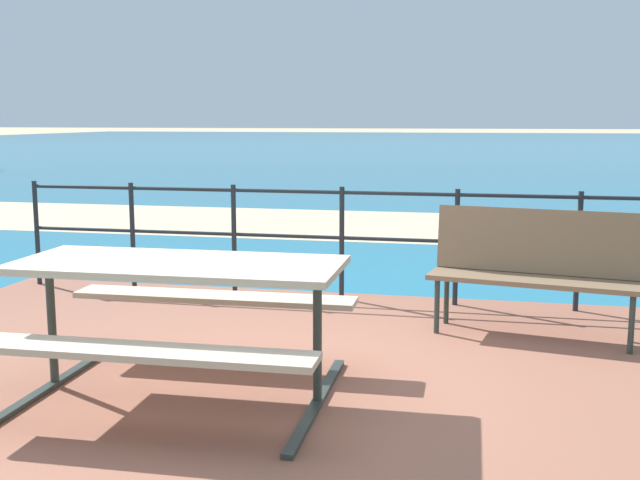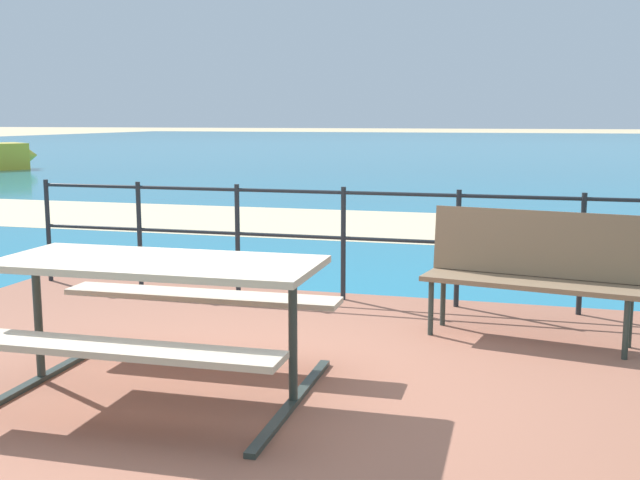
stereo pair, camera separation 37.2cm
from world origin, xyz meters
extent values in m
plane|color=tan|center=(0.00, 0.00, 0.00)|extent=(240.00, 240.00, 0.00)
cube|color=#935B47|center=(0.00, 0.00, 0.03)|extent=(6.40, 5.20, 0.06)
cube|color=teal|center=(0.00, 40.00, 0.01)|extent=(90.00, 90.00, 0.01)
cube|color=beige|center=(0.00, 7.52, 0.01)|extent=(54.01, 3.66, 0.01)
cube|color=#BCAD93|center=(-0.45, -0.18, 0.82)|extent=(1.85, 0.82, 0.04)
cube|color=#BCAD93|center=(-0.44, -0.78, 0.50)|extent=(1.84, 0.30, 0.04)
cube|color=#BCAD93|center=(-0.46, 0.41, 0.50)|extent=(1.84, 0.30, 0.04)
cylinder|color=#2D3833|center=(-1.25, -0.20, 0.44)|extent=(0.05, 0.05, 0.76)
cube|color=#2D3833|center=(-1.25, -0.20, 0.07)|extent=(0.09, 1.45, 0.03)
cylinder|color=#2D3833|center=(0.34, -0.17, 0.44)|extent=(0.05, 0.05, 0.76)
cube|color=#2D3833|center=(0.34, -0.17, 0.07)|extent=(0.09, 1.45, 0.03)
cube|color=#7A6047|center=(1.57, 1.47, 0.48)|extent=(1.54, 0.66, 0.04)
cube|color=#7A6047|center=(1.61, 1.64, 0.74)|extent=(1.48, 0.34, 0.48)
cylinder|color=#2D3833|center=(0.89, 1.44, 0.27)|extent=(0.04, 0.04, 0.42)
cylinder|color=#2D3833|center=(0.94, 1.73, 0.27)|extent=(0.04, 0.04, 0.42)
cylinder|color=#2D3833|center=(2.20, 1.20, 0.27)|extent=(0.04, 0.04, 0.42)
cylinder|color=#2D3833|center=(2.26, 1.50, 0.27)|extent=(0.04, 0.04, 0.42)
cylinder|color=#1E2328|center=(-2.95, 2.36, 0.56)|extent=(0.04, 0.04, 0.99)
cylinder|color=#1E2328|center=(-1.97, 2.36, 0.56)|extent=(0.04, 0.04, 0.99)
cylinder|color=#1E2328|center=(-0.98, 2.36, 0.56)|extent=(0.04, 0.04, 0.99)
cylinder|color=#1E2328|center=(0.00, 2.36, 0.56)|extent=(0.04, 0.04, 0.99)
cylinder|color=#1E2328|center=(0.98, 2.36, 0.56)|extent=(0.04, 0.04, 0.99)
cylinder|color=#1E2328|center=(1.97, 2.36, 0.56)|extent=(0.04, 0.04, 0.99)
cylinder|color=#1E2328|center=(0.00, 2.36, 1.00)|extent=(5.90, 0.03, 0.03)
cylinder|color=#1E2328|center=(0.00, 2.36, 0.60)|extent=(5.90, 0.03, 0.03)
cone|color=yellow|center=(-14.42, 17.87, 0.43)|extent=(0.90, 0.84, 0.75)
camera|label=1|loc=(1.23, -4.17, 1.63)|focal=43.49mm
camera|label=2|loc=(1.59, -4.08, 1.63)|focal=43.49mm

